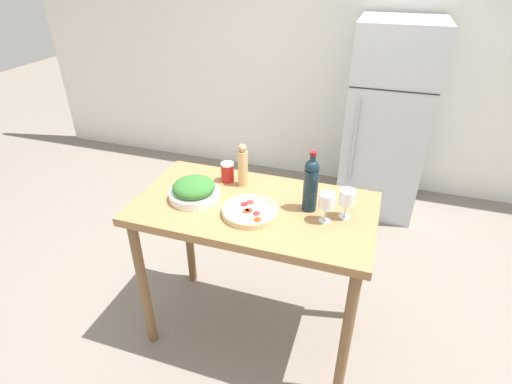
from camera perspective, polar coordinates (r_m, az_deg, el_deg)
ground_plane at (r=2.74m, az=-0.24°, el=-18.70°), size 14.00×14.00×0.00m
wall_back at (r=4.03m, az=10.42°, el=19.23°), size 6.40×0.08×2.60m
refrigerator at (r=3.72m, az=18.23°, el=9.66°), size 0.67×0.74×1.66m
prep_counter at (r=2.18m, az=-0.28°, el=-4.64°), size 1.27×0.69×0.94m
wine_bottle at (r=2.02m, az=7.85°, el=1.19°), size 0.08×0.08×0.33m
wine_glass_near at (r=1.96m, az=10.08°, el=-1.39°), size 0.08×0.08×0.16m
wine_glass_far at (r=2.01m, az=12.86°, el=-0.89°), size 0.08×0.08×0.16m
pepper_mill at (r=2.24m, az=-1.90°, el=3.78°), size 0.06×0.06×0.25m
salad_bowl at (r=2.17m, az=-8.83°, el=0.27°), size 0.27×0.27×0.12m
homemade_pizza at (r=2.03m, az=-0.87°, el=-2.71°), size 0.29×0.29×0.04m
salt_canister at (r=2.31m, az=-4.08°, el=2.88°), size 0.07×0.07×0.11m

